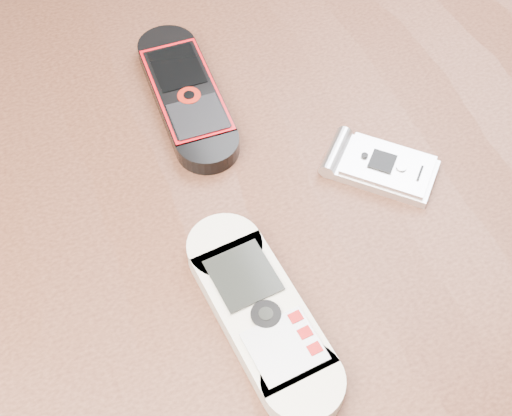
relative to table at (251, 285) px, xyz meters
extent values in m
cube|color=black|center=(0.00, 0.00, 0.09)|extent=(1.20, 0.80, 0.03)
cube|color=black|center=(0.54, 0.34, -0.29)|extent=(0.06, 0.06, 0.71)
cube|color=silver|center=(-0.02, -0.08, 0.11)|extent=(0.07, 0.17, 0.02)
cube|color=black|center=(0.00, 0.13, 0.11)|extent=(0.06, 0.17, 0.02)
cube|color=silver|center=(0.12, 0.00, 0.11)|extent=(0.10, 0.10, 0.01)
camera|label=1|loc=(-0.11, -0.29, 0.55)|focal=50.00mm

